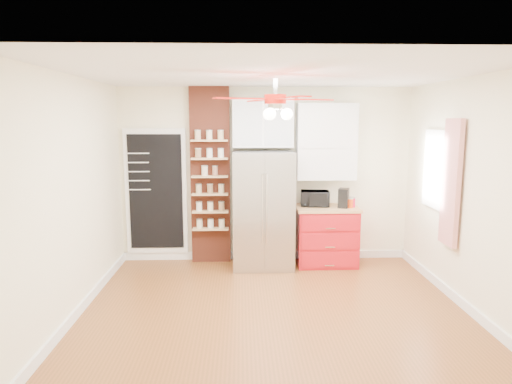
{
  "coord_description": "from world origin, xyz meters",
  "views": [
    {
      "loc": [
        -0.38,
        -5.06,
        2.22
      ],
      "look_at": [
        -0.18,
        0.9,
        1.26
      ],
      "focal_mm": 32.0,
      "sensor_mm": 36.0,
      "label": 1
    }
  ],
  "objects_px": {
    "red_cabinet": "(326,236)",
    "ceiling_fan": "(275,100)",
    "canister_left": "(349,203)",
    "toaster_oven": "(315,198)",
    "pantry_jar_oats": "(205,171)",
    "fridge": "(263,210)",
    "coffee_maker": "(344,198)"
  },
  "relations": [
    {
      "from": "red_cabinet",
      "to": "toaster_oven",
      "type": "distance_m",
      "value": 0.6
    },
    {
      "from": "ceiling_fan",
      "to": "toaster_oven",
      "type": "height_order",
      "value": "ceiling_fan"
    },
    {
      "from": "red_cabinet",
      "to": "ceiling_fan",
      "type": "xyz_separation_m",
      "value": [
        -0.92,
        -1.68,
        1.97
      ]
    },
    {
      "from": "fridge",
      "to": "red_cabinet",
      "type": "xyz_separation_m",
      "value": [
        0.97,
        0.05,
        -0.42
      ]
    },
    {
      "from": "toaster_oven",
      "to": "pantry_jar_oats",
      "type": "height_order",
      "value": "pantry_jar_oats"
    },
    {
      "from": "fridge",
      "to": "ceiling_fan",
      "type": "relative_size",
      "value": 1.25
    },
    {
      "from": "ceiling_fan",
      "to": "pantry_jar_oats",
      "type": "distance_m",
      "value": 2.22
    },
    {
      "from": "toaster_oven",
      "to": "pantry_jar_oats",
      "type": "relative_size",
      "value": 3.0
    },
    {
      "from": "red_cabinet",
      "to": "coffee_maker",
      "type": "height_order",
      "value": "coffee_maker"
    },
    {
      "from": "ceiling_fan",
      "to": "pantry_jar_oats",
      "type": "height_order",
      "value": "ceiling_fan"
    },
    {
      "from": "ceiling_fan",
      "to": "pantry_jar_oats",
      "type": "relative_size",
      "value": 9.84
    },
    {
      "from": "fridge",
      "to": "toaster_oven",
      "type": "distance_m",
      "value": 0.82
    },
    {
      "from": "canister_left",
      "to": "coffee_maker",
      "type": "bearing_deg",
      "value": 174.78
    },
    {
      "from": "coffee_maker",
      "to": "canister_left",
      "type": "distance_m",
      "value": 0.12
    },
    {
      "from": "red_cabinet",
      "to": "pantry_jar_oats",
      "type": "bearing_deg",
      "value": 177.32
    },
    {
      "from": "toaster_oven",
      "to": "canister_left",
      "type": "distance_m",
      "value": 0.52
    },
    {
      "from": "coffee_maker",
      "to": "canister_left",
      "type": "relative_size",
      "value": 2.14
    },
    {
      "from": "ceiling_fan",
      "to": "coffee_maker",
      "type": "distance_m",
      "value": 2.42
    },
    {
      "from": "toaster_oven",
      "to": "pantry_jar_oats",
      "type": "xyz_separation_m",
      "value": [
        -1.67,
        0.02,
        0.43
      ]
    },
    {
      "from": "fridge",
      "to": "toaster_oven",
      "type": "xyz_separation_m",
      "value": [
        0.8,
        0.12,
        0.14
      ]
    },
    {
      "from": "coffee_maker",
      "to": "canister_left",
      "type": "height_order",
      "value": "coffee_maker"
    },
    {
      "from": "fridge",
      "to": "toaster_oven",
      "type": "bearing_deg",
      "value": 8.49
    },
    {
      "from": "ceiling_fan",
      "to": "pantry_jar_oats",
      "type": "xyz_separation_m",
      "value": [
        -0.93,
        1.77,
        -0.98
      ]
    },
    {
      "from": "red_cabinet",
      "to": "pantry_jar_oats",
      "type": "height_order",
      "value": "pantry_jar_oats"
    },
    {
      "from": "fridge",
      "to": "canister_left",
      "type": "xyz_separation_m",
      "value": [
        1.3,
        -0.02,
        0.09
      ]
    },
    {
      "from": "canister_left",
      "to": "toaster_oven",
      "type": "bearing_deg",
      "value": 164.65
    },
    {
      "from": "canister_left",
      "to": "ceiling_fan",
      "type": "bearing_deg",
      "value": -127.76
    },
    {
      "from": "red_cabinet",
      "to": "toaster_oven",
      "type": "height_order",
      "value": "toaster_oven"
    },
    {
      "from": "toaster_oven",
      "to": "coffee_maker",
      "type": "xyz_separation_m",
      "value": [
        0.41,
        -0.13,
        0.03
      ]
    },
    {
      "from": "red_cabinet",
      "to": "pantry_jar_oats",
      "type": "relative_size",
      "value": 6.61
    },
    {
      "from": "red_cabinet",
      "to": "ceiling_fan",
      "type": "height_order",
      "value": "ceiling_fan"
    },
    {
      "from": "red_cabinet",
      "to": "canister_left",
      "type": "distance_m",
      "value": 0.61
    }
  ]
}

